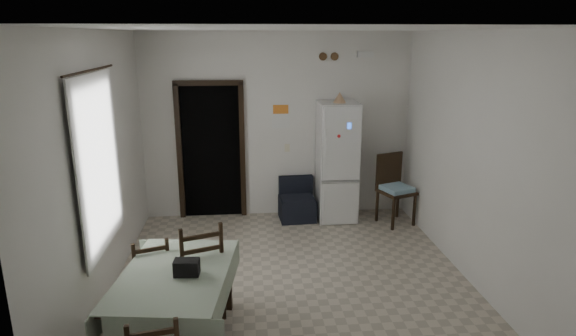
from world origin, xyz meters
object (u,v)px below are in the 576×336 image
Objects in this scene: navy_seat at (297,199)px; dining_chair_far_right at (198,268)px; corner_chair at (397,190)px; dining_table at (177,309)px; dining_chair_far_left at (151,275)px; fridge at (337,162)px.

navy_seat is 0.62× the size of dining_chair_far_right.
dining_table is (-2.97, -2.78, -0.16)m from corner_chair.
fridge is at bearing -152.66° from dining_chair_far_left.
corner_chair is 3.62m from dining_chair_far_right.
fridge is 2.81× the size of navy_seat.
fridge reaches higher than dining_chair_far_left.
navy_seat is at bearing -144.37° from dining_chair_far_left.
dining_table is at bearing -118.90° from navy_seat.
dining_chair_far_left reaches higher than navy_seat.
dining_chair_far_right reaches higher than dining_table.
fridge is 1.74× the size of dining_chair_far_right.
fridge is 0.86m from navy_seat.
dining_chair_far_left is (-2.44, -2.51, -0.49)m from fridge.
dining_chair_far_left is (-0.34, 0.58, 0.06)m from dining_table.
corner_chair is 3.98m from dining_chair_far_left.
navy_seat is 2.91m from dining_chair_far_right.
fridge is 1.72× the size of corner_chair.
dining_chair_far_left is (-1.81, -2.51, 0.11)m from navy_seat.
navy_seat is 0.46× the size of dining_table.
corner_chair reaches higher than navy_seat.
dining_chair_far_left is 0.83× the size of dining_chair_far_right.
dining_chair_far_right is (-1.32, -2.59, 0.20)m from navy_seat.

